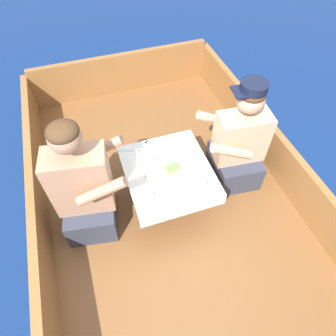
{
  "coord_description": "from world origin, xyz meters",
  "views": [
    {
      "loc": [
        -0.46,
        -1.28,
        2.4
      ],
      "look_at": [
        0.0,
        0.07,
        0.67
      ],
      "focal_mm": 32.0,
      "sensor_mm": 36.0,
      "label": 1
    }
  ],
  "objects_px": {
    "sandwich": "(172,168)",
    "coffee_cup_port": "(149,199)",
    "person_starboard": "(238,144)",
    "coffee_cup_starboard": "(147,172)",
    "tin_can": "(202,185)",
    "person_port": "(85,189)"
  },
  "relations": [
    {
      "from": "person_starboard",
      "to": "coffee_cup_starboard",
      "type": "distance_m",
      "value": 0.78
    },
    {
      "from": "person_port",
      "to": "coffee_cup_port",
      "type": "height_order",
      "value": "person_port"
    },
    {
      "from": "tin_can",
      "to": "coffee_cup_starboard",
      "type": "bearing_deg",
      "value": 144.38
    },
    {
      "from": "sandwich",
      "to": "person_starboard",
      "type": "bearing_deg",
      "value": 8.06
    },
    {
      "from": "sandwich",
      "to": "coffee_cup_port",
      "type": "height_order",
      "value": "sandwich"
    },
    {
      "from": "sandwich",
      "to": "coffee_cup_starboard",
      "type": "distance_m",
      "value": 0.19
    },
    {
      "from": "person_starboard",
      "to": "coffee_cup_starboard",
      "type": "bearing_deg",
      "value": 9.71
    },
    {
      "from": "person_port",
      "to": "sandwich",
      "type": "distance_m",
      "value": 0.64
    },
    {
      "from": "person_port",
      "to": "tin_can",
      "type": "xyz_separation_m",
      "value": [
        0.8,
        -0.22,
        -0.01
      ]
    },
    {
      "from": "coffee_cup_starboard",
      "to": "tin_can",
      "type": "xyz_separation_m",
      "value": [
        0.34,
        -0.24,
        -0.0
      ]
    },
    {
      "from": "person_starboard",
      "to": "sandwich",
      "type": "distance_m",
      "value": 0.6
    },
    {
      "from": "person_starboard",
      "to": "sandwich",
      "type": "xyz_separation_m",
      "value": [
        -0.6,
        -0.08,
        0.02
      ]
    },
    {
      "from": "person_port",
      "to": "sandwich",
      "type": "height_order",
      "value": "person_port"
    },
    {
      "from": "person_port",
      "to": "sandwich",
      "type": "relative_size",
      "value": 7.84
    },
    {
      "from": "sandwich",
      "to": "coffee_cup_starboard",
      "type": "xyz_separation_m",
      "value": [
        -0.18,
        0.03,
        -0.0
      ]
    },
    {
      "from": "person_port",
      "to": "person_starboard",
      "type": "relative_size",
      "value": 1.06
    },
    {
      "from": "coffee_cup_port",
      "to": "coffee_cup_starboard",
      "type": "height_order",
      "value": "coffee_cup_port"
    },
    {
      "from": "person_port",
      "to": "coffee_cup_port",
      "type": "distance_m",
      "value": 0.46
    },
    {
      "from": "person_port",
      "to": "sandwich",
      "type": "bearing_deg",
      "value": 8.4
    },
    {
      "from": "person_starboard",
      "to": "coffee_cup_port",
      "type": "relative_size",
      "value": 9.18
    },
    {
      "from": "sandwich",
      "to": "coffee_cup_port",
      "type": "distance_m",
      "value": 0.31
    },
    {
      "from": "person_port",
      "to": "person_starboard",
      "type": "height_order",
      "value": "person_port"
    }
  ]
}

